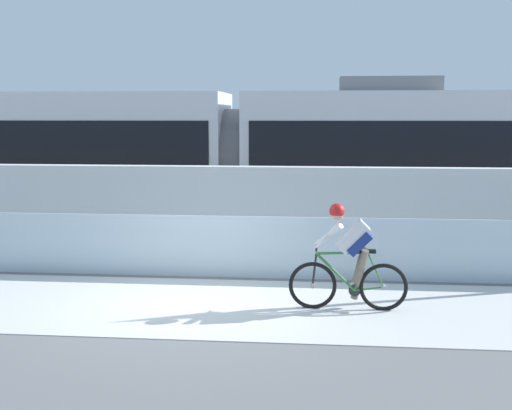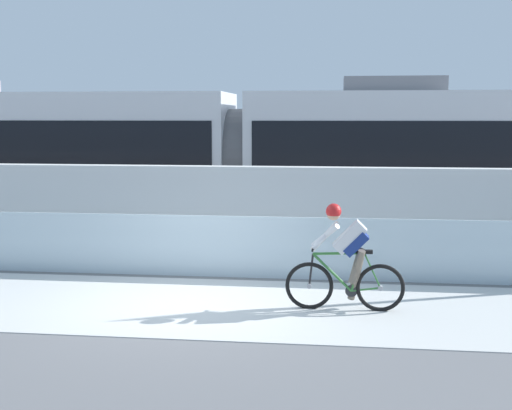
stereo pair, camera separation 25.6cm
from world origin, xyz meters
The scene contains 8 objects.
ground_plane centered at (0.00, 0.00, 0.00)m, with size 200.00×200.00×0.00m, color slate.
bike_path_deck centered at (0.00, 0.00, 0.01)m, with size 32.00×3.20×0.01m, color silver.
glass_parapet centered at (0.00, 1.85, 0.56)m, with size 32.00×0.05×1.11m, color silver.
concrete_barrier_wall centered at (0.00, 3.65, 0.93)m, with size 32.00×0.36×1.86m, color silver.
tram_rail_near centered at (0.00, 6.13, 0.00)m, with size 32.00×0.08×0.01m, color #595654.
tram_rail_far centered at (0.00, 7.57, 0.00)m, with size 32.00×0.08×0.01m, color #595654.
tram centered at (-0.21, 6.85, 1.89)m, with size 22.56×2.54×3.81m.
cyclist_on_bike centered at (2.38, 0.00, 0.78)m, with size 1.77×0.58×1.61m.
Camera 1 is at (1.96, -9.78, 2.89)m, focal length 46.82 mm.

